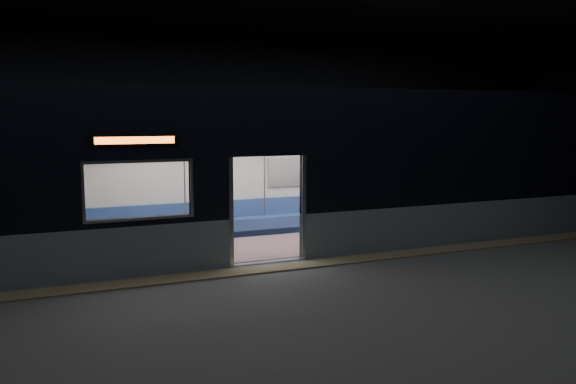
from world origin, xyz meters
TOP-DOWN VIEW (x-y plane):
  - station_floor at (0.00, 0.00)m, footprint 24.00×14.00m
  - station_envelope at (0.00, 0.00)m, footprint 24.00×14.00m
  - tactile_strip at (0.00, 0.55)m, footprint 22.80×0.50m
  - metro_car at (-0.00, 2.54)m, footprint 18.00×3.04m
  - passenger at (3.91, 3.55)m, footprint 0.39×0.64m
  - handbag at (3.92, 3.35)m, footprint 0.26×0.23m
  - transit_map at (1.66, 3.85)m, footprint 0.94×0.03m

SIDE VIEW (x-z plane):
  - station_floor at x=0.00m, z-range -0.01..0.00m
  - tactile_strip at x=0.00m, z-range 0.00..0.03m
  - handbag at x=3.92m, z-range 0.59..0.72m
  - passenger at x=3.91m, z-range 0.12..1.40m
  - transit_map at x=1.66m, z-range 1.15..1.76m
  - metro_car at x=0.00m, z-range 0.17..3.52m
  - station_envelope at x=0.00m, z-range 1.16..6.16m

